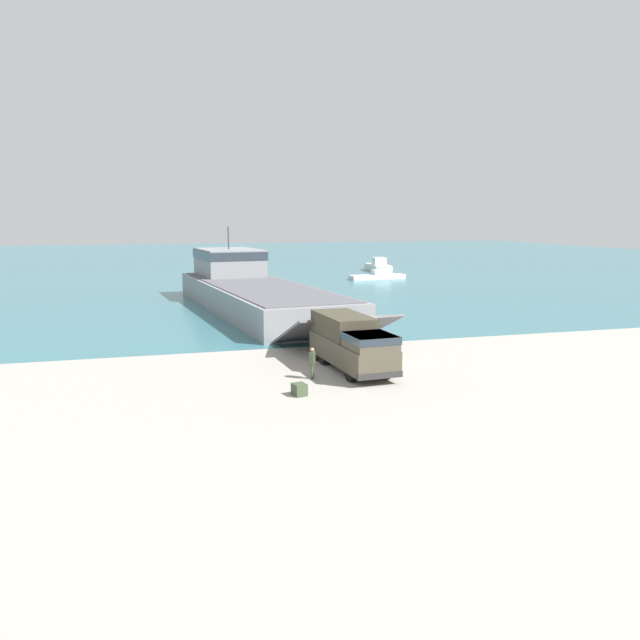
% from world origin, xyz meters
% --- Properties ---
extents(ground_plane, '(240.00, 240.00, 0.00)m').
position_xyz_m(ground_plane, '(0.00, 0.00, 0.00)').
color(ground_plane, '#9E998E').
extents(water_surface, '(240.00, 180.00, 0.01)m').
position_xyz_m(water_surface, '(0.00, 94.72, 0.00)').
color(water_surface, '#336B75').
rests_on(water_surface, ground_plane).
extents(landing_craft, '(11.90, 37.07, 7.66)m').
position_xyz_m(landing_craft, '(-2.97, 24.16, 1.87)').
color(landing_craft, gray).
rests_on(landing_craft, ground_plane).
extents(military_truck, '(2.98, 7.91, 2.99)m').
position_xyz_m(military_truck, '(-1.63, -2.13, 1.56)').
color(military_truck, '#4C4738').
rests_on(military_truck, ground_plane).
extents(soldier_on_ramp, '(0.43, 0.50, 1.71)m').
position_xyz_m(soldier_on_ramp, '(-4.33, -3.59, 0.99)').
color(soldier_on_ramp, '#3D4C33').
rests_on(soldier_on_ramp, ground_plane).
extents(moored_boat_a, '(8.26, 2.70, 1.35)m').
position_xyz_m(moored_boat_a, '(19.11, 47.64, 0.45)').
color(moored_boat_a, white).
rests_on(moored_boat_a, ground_plane).
extents(moored_boat_b, '(3.46, 7.99, 2.24)m').
position_xyz_m(moored_boat_b, '(24.21, 60.78, 0.74)').
color(moored_boat_b, white).
rests_on(moored_boat_b, ground_plane).
extents(cargo_crate, '(0.73, 0.82, 0.59)m').
position_xyz_m(cargo_crate, '(-5.75, -6.48, 0.29)').
color(cargo_crate, '#3D4C33').
rests_on(cargo_crate, ground_plane).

